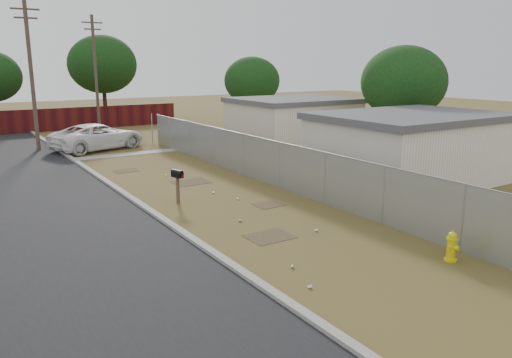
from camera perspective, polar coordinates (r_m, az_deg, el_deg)
ground at (r=20.18m, az=-4.53°, el=-2.14°), size 120.00×120.00×0.00m
street at (r=25.91m, az=-26.65°, el=-0.06°), size 15.10×60.00×0.12m
chainlink_fence at (r=22.41m, az=1.24°, el=1.53°), size 0.10×27.06×2.02m
utility_poles at (r=38.27m, az=-24.88°, el=11.01°), size 12.60×8.24×9.00m
houses at (r=27.95m, az=10.13°, el=5.22°), size 9.30×17.24×3.10m
horizon_trees at (r=41.97m, az=-19.26°, el=11.47°), size 33.32×31.94×7.78m
fire_hydrant at (r=14.70m, az=21.46°, el=-7.22°), size 0.41×0.42×0.88m
mailbox at (r=19.31m, az=-8.98°, el=0.24°), size 0.34×0.58×1.32m
pickup_truck at (r=32.84m, az=-17.61°, el=4.65°), size 6.43×4.42×1.63m
scattered_litter at (r=17.59m, az=-1.49°, el=-4.26°), size 2.91×13.53×0.07m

